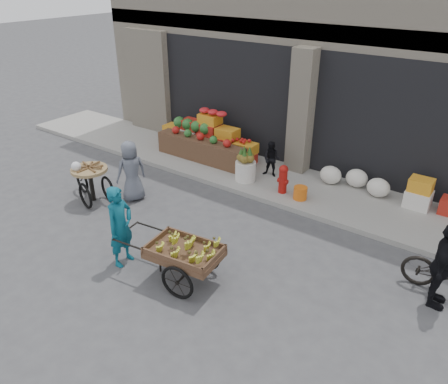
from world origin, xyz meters
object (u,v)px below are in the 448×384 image
Objects in this scene: pineapple_bin at (245,171)px; seated_person at (272,159)px; fire_hydrant at (283,178)px; orange_bucket at (300,193)px; vendor_woman at (120,226)px; vendor_grey at (131,171)px; tricycle_cart at (90,179)px; banana_cart at (182,250)px; cyclist at (442,266)px.

pineapple_bin is 0.75m from seated_person.
fire_hydrant reaches higher than pineapple_bin.
orange_bucket is 1.42m from seated_person.
vendor_woman reaches higher than orange_bucket.
seated_person is 3.55m from vendor_grey.
vendor_grey is at bearing -136.92° from seated_person.
tricycle_cart is 0.97m from vendor_grey.
pineapple_bin is 0.73× the size of fire_hydrant.
banana_cart is at bearing -84.90° from vendor_woman.
fire_hydrant is at bearing -2.60° from pineapple_bin.
vendor_woman is at bearing 64.05° from vendor_grey.
tricycle_cart is 7.51m from cyclist.
vendor_woman reaches higher than tricycle_cart.
vendor_grey is (-3.33, -2.14, 0.46)m from orange_bucket.
seated_person reaches higher than fire_hydrant.
orange_bucket is at bearing 144.44° from vendor_grey.
cyclist is (3.38, -1.82, 0.49)m from orange_bucket.
tricycle_cart is at bearing -28.81° from vendor_grey.
pineapple_bin is 0.36× the size of vendor_grey.
vendor_grey reaches higher than banana_cart.
cyclist is (4.98, -1.92, 0.39)m from pineapple_bin.
orange_bucket is 0.20× the size of vendor_woman.
orange_bucket is 0.22× the size of vendor_grey.
vendor_woman reaches higher than banana_cart.
vendor_woman is at bearing -112.08° from orange_bucket.
orange_bucket is 0.22× the size of tricycle_cart.
fire_hydrant is 0.76× the size of seated_person.
cyclist is (3.88, -1.87, 0.26)m from fire_hydrant.
tricycle_cart is at bearing -139.82° from seated_person.
fire_hydrant is (1.10, -0.05, 0.13)m from pineapple_bin.
pineapple_bin is at bearing -6.33° from vendor_woman.
seated_person is 0.64× the size of vendor_grey.
cyclist reaches higher than banana_cart.
orange_bucket is at bearing -40.26° from seated_person.
tricycle_cart is (-3.57, -2.80, 0.06)m from fire_hydrant.
orange_bucket is at bearing -3.58° from pineapple_bin.
pineapple_bin is 3.77m from tricycle_cart.
tricycle_cart is at bearing -146.02° from orange_bucket.
vendor_grey is (-2.96, 1.63, 0.08)m from banana_cart.
cyclist reaches higher than orange_bucket.
pineapple_bin is at bearing -133.69° from seated_person.
vendor_grey is at bearing 53.25° from tricycle_cart.
vendor_grey reaches higher than pineapple_bin.
vendor_woman is 2.53m from vendor_grey.
seated_person is 4.49m from tricycle_cart.
pineapple_bin is at bearing 62.84° from tricycle_cart.
vendor_grey is (-1.73, -2.24, 0.36)m from pineapple_bin.
vendor_woman reaches higher than cyclist.
tricycle_cart is (-2.87, -3.45, -0.02)m from seated_person.
tricycle_cart is at bearing 56.71° from vendor_woman.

